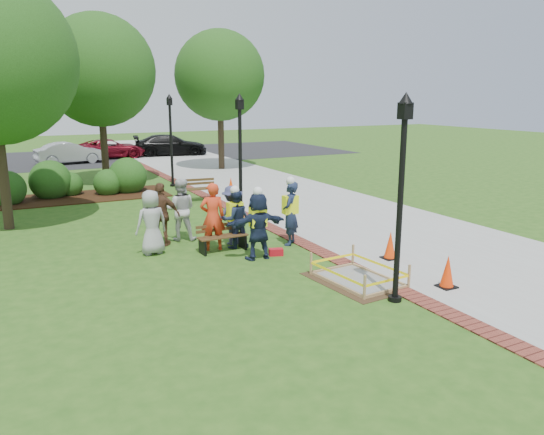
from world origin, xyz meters
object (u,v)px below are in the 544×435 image
bench_near (223,243)px  hivis_worker_b (290,211)px  wet_concrete_pad (358,271)px  lamp_near (401,184)px  hivis_worker_a (258,224)px  hivis_worker_c (235,217)px  cone_front (447,272)px

bench_near → hivis_worker_b: size_ratio=0.70×
wet_concrete_pad → bench_near: bearing=117.2°
hivis_worker_b → wet_concrete_pad: bearing=-91.5°
lamp_near → hivis_worker_b: bearing=88.7°
bench_near → hivis_worker_a: size_ratio=0.73×
wet_concrete_pad → hivis_worker_a: bearing=116.8°
lamp_near → hivis_worker_c: lamp_near is taller
wet_concrete_pad → hivis_worker_b: size_ratio=1.23×
wet_concrete_pad → hivis_worker_c: bearing=110.5°
wet_concrete_pad → bench_near: size_ratio=1.75×
bench_near → hivis_worker_b: hivis_worker_b is taller
hivis_worker_a → lamp_near: bearing=-71.8°
lamp_near → hivis_worker_a: size_ratio=2.22×
wet_concrete_pad → hivis_worker_b: 3.50m
hivis_worker_b → hivis_worker_c: size_ratio=1.11×
lamp_near → hivis_worker_b: lamp_near is taller
lamp_near → hivis_worker_a: bearing=108.2°
wet_concrete_pad → hivis_worker_b: bearing=88.5°
bench_near → cone_front: bearing=-55.5°
lamp_near → cone_front: bearing=2.8°
hivis_worker_c → lamp_near: bearing=-74.7°
cone_front → wet_concrete_pad: bearing=140.0°
bench_near → wet_concrete_pad: bearing=-62.8°
lamp_near → hivis_worker_b: 4.98m
hivis_worker_b → hivis_worker_a: bearing=-149.8°
wet_concrete_pad → hivis_worker_c: (-1.43, 3.83, 0.65)m
cone_front → lamp_near: bearing=-177.2°
bench_near → cone_front: (3.38, -4.92, 0.13)m
hivis_worker_c → cone_front: bearing=-60.0°
hivis_worker_c → hivis_worker_b: bearing=-15.1°
hivis_worker_c → hivis_worker_a: bearing=-84.4°
bench_near → hivis_worker_a: (0.57, -1.06, 0.71)m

